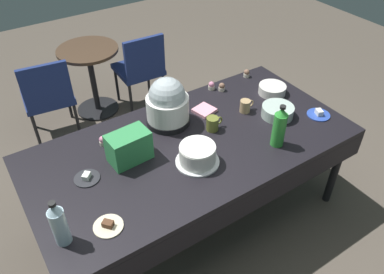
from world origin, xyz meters
name	(u,v)px	position (x,y,z in m)	size (l,w,h in m)	color
ground	(192,215)	(0.00, 0.00, 0.00)	(9.00, 9.00, 0.00)	brown
potluck_table	(192,150)	(0.00, 0.00, 0.69)	(2.20, 1.10, 0.75)	black
frosted_layer_cake	(197,155)	(-0.08, -0.18, 0.81)	(0.28, 0.28, 0.13)	silver
slow_cooker	(167,104)	(-0.02, 0.29, 0.91)	(0.31, 0.31, 0.36)	black
glass_salad_bowl	(278,111)	(0.69, -0.08, 0.79)	(0.23, 0.23, 0.08)	#B2C6BC
ceramic_snack_bowl	(272,89)	(0.87, 0.17, 0.79)	(0.21, 0.21, 0.07)	silver
dessert_plate_charcoal	(87,178)	(-0.72, 0.07, 0.76)	(0.16, 0.16, 0.04)	#2D2D33
dessert_plate_cobalt	(319,114)	(0.95, -0.25, 0.76)	(0.17, 0.17, 0.05)	#2D4CB2
dessert_plate_cream	(108,226)	(-0.75, -0.34, 0.76)	(0.16, 0.16, 0.04)	beige
cupcake_rose	(103,141)	(-0.50, 0.31, 0.78)	(0.05, 0.05, 0.07)	beige
cupcake_vanilla	(222,87)	(0.56, 0.42, 0.78)	(0.05, 0.05, 0.07)	beige
cupcake_mint	(211,86)	(0.50, 0.48, 0.78)	(0.05, 0.05, 0.07)	beige
cupcake_cocoa	(247,73)	(0.87, 0.48, 0.78)	(0.05, 0.05, 0.07)	beige
soda_bottle_water	(59,224)	(-0.98, -0.29, 0.88)	(0.08, 0.08, 0.29)	silver
soda_bottle_lime_soda	(279,127)	(0.47, -0.32, 0.89)	(0.09, 0.09, 0.31)	green
coffee_mug_tan	(245,106)	(0.53, 0.09, 0.80)	(0.12, 0.08, 0.09)	tan
coffee_mug_olive	(213,124)	(0.20, 0.05, 0.80)	(0.13, 0.09, 0.10)	olive
soda_carton	(129,147)	(-0.42, 0.08, 0.85)	(0.26, 0.16, 0.20)	#338C4C
paper_napkin_stack	(204,110)	(0.28, 0.25, 0.76)	(0.14, 0.14, 0.02)	pink
maroon_chair_left	(48,95)	(-0.56, 1.56, 0.49)	(0.49, 0.49, 0.85)	navy
maroon_chair_right	(141,67)	(0.40, 1.56, 0.49)	(0.46, 0.46, 0.85)	navy
round_cafe_table	(91,69)	(-0.05, 1.79, 0.50)	(0.60, 0.60, 0.72)	#473323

